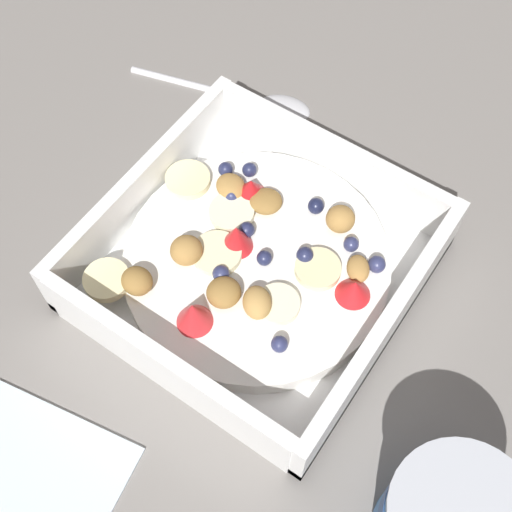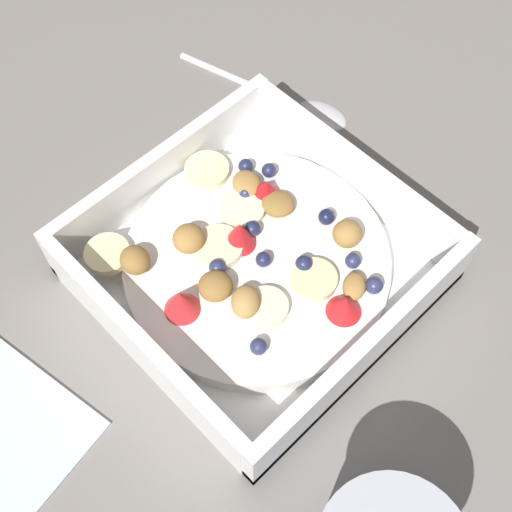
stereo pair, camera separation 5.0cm
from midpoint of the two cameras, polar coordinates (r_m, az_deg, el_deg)
name	(u,v)px [view 1 (the left image)]	position (r m, az deg, el deg)	size (l,w,h in m)	color
ground_plane	(244,267)	(0.53, -3.66, -1.18)	(2.40, 2.40, 0.00)	gray
fruit_bowl	(255,263)	(0.51, -2.92, -0.84)	(0.22, 0.22, 0.06)	white
spoon	(256,99)	(0.63, -2.33, 12.82)	(0.06, 0.17, 0.01)	silver
folded_napkin	(19,495)	(0.50, -22.03, -18.26)	(0.12, 0.12, 0.01)	silver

